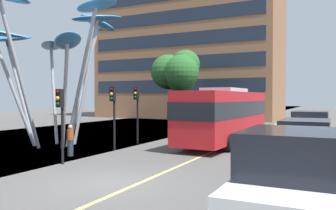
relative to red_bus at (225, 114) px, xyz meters
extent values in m
cube|color=#54514F|center=(-0.72, -11.39, -1.98)|extent=(120.00, 240.00, 0.10)
cube|color=#E0D666|center=(0.28, -11.39, -1.94)|extent=(0.16, 144.00, 0.01)
cube|color=red|center=(0.00, 0.00, -0.11)|extent=(3.08, 10.25, 2.95)
cube|color=black|center=(0.00, 0.00, 0.30)|extent=(3.11, 10.36, 0.94)
cube|color=yellow|center=(0.24, 5.00, 1.06)|extent=(1.43, 0.17, 0.36)
cube|color=#B2B2B7|center=(0.00, 0.00, 1.48)|extent=(2.11, 3.64, 0.24)
cylinder|color=black|center=(1.45, 3.07, -1.45)|extent=(0.33, 0.97, 0.96)
cylinder|color=black|center=(-1.14, 3.20, -1.45)|extent=(0.33, 0.97, 0.96)
cylinder|color=black|center=(1.16, -2.85, -1.45)|extent=(0.33, 0.97, 0.96)
cylinder|color=black|center=(-1.43, -2.73, -1.45)|extent=(0.33, 0.97, 0.96)
cylinder|color=#9EA0A5|center=(-6.90, -5.44, 2.06)|extent=(2.93, 0.84, 8.05)
ellipsoid|color=#4CA3E5|center=(-5.55, -5.74, 6.05)|extent=(3.13, 2.07, 0.51)
cylinder|color=#9EA0A5|center=(-8.06, -3.56, 2.09)|extent=(1.16, 1.53, 8.09)
ellipsoid|color=#388EDB|center=(-7.61, -2.94, 6.12)|extent=(3.19, 3.62, 0.76)
cylinder|color=#9EA0A5|center=(-9.14, -2.34, 2.23)|extent=(0.32, 3.41, 8.39)
ellipsoid|color=#4299E0|center=(-9.20, -0.73, 6.39)|extent=(1.45, 3.82, 0.97)
cylinder|color=#9EA0A5|center=(-10.37, -4.00, 1.30)|extent=(1.84, 1.40, 6.53)
ellipsoid|color=#4299E0|center=(-11.15, -3.44, 4.54)|extent=(3.42, 2.94, 0.57)
cylinder|color=#9EA0A5|center=(-12.12, -5.21, 1.48)|extent=(2.43, 0.39, 6.89)
ellipsoid|color=#2D7FD1|center=(-13.23, -5.30, 4.89)|extent=(4.16, 1.81, 0.81)
cylinder|color=#9EA0A5|center=(-11.01, -6.63, 1.47)|extent=(2.07, 1.80, 6.86)
cylinder|color=#9EA0A5|center=(-9.33, -7.62, 2.23)|extent=(0.48, 2.62, 8.38)
cylinder|color=#9EA0A5|center=(-7.18, -6.44, 1.02)|extent=(1.79, 1.48, 5.97)
ellipsoid|color=#4299E0|center=(-6.43, -7.04, 3.98)|extent=(3.29, 3.00, 0.82)
cylinder|color=black|center=(-4.50, -9.50, -0.28)|extent=(0.12, 0.12, 3.31)
cube|color=black|center=(-4.50, -9.64, 0.98)|extent=(0.28, 0.24, 0.80)
sphere|color=#390706|center=(-4.50, -9.77, 1.24)|extent=(0.18, 0.18, 0.18)
sphere|color=orange|center=(-4.50, -9.77, 0.98)|extent=(0.18, 0.18, 0.18)
sphere|color=black|center=(-4.50, -9.77, 0.72)|extent=(0.18, 0.18, 0.18)
cylinder|color=black|center=(-4.83, -5.08, -0.16)|extent=(0.12, 0.12, 3.54)
cube|color=black|center=(-4.83, -5.22, 1.21)|extent=(0.28, 0.24, 0.80)
sphere|color=#390706|center=(-4.83, -5.35, 1.47)|extent=(0.18, 0.18, 0.18)
sphere|color=orange|center=(-4.83, -5.35, 1.21)|extent=(0.18, 0.18, 0.18)
sphere|color=black|center=(-4.83, -5.35, 0.95)|extent=(0.18, 0.18, 0.18)
cylinder|color=black|center=(-5.10, -2.13, -0.12)|extent=(0.12, 0.12, 3.62)
cube|color=black|center=(-5.10, -2.27, 1.29)|extent=(0.28, 0.24, 0.80)
sphere|color=#390706|center=(-5.10, -2.40, 1.55)|extent=(0.18, 0.18, 0.18)
sphere|color=orange|center=(-5.10, -2.40, 1.29)|extent=(0.18, 0.18, 0.18)
sphere|color=black|center=(-5.10, -2.40, 1.03)|extent=(0.18, 0.18, 0.18)
cube|color=silver|center=(5.56, -14.19, -1.10)|extent=(1.82, 4.22, 1.30)
cube|color=black|center=(5.56, -14.19, -0.04)|extent=(1.68, 2.32, 0.84)
cylinder|color=black|center=(4.65, -12.88, -1.63)|extent=(0.20, 0.60, 0.60)
cube|color=black|center=(5.33, -7.73, -1.17)|extent=(1.77, 4.44, 1.16)
cube|color=black|center=(5.33, -7.73, -0.19)|extent=(1.63, 2.44, 0.80)
cylinder|color=black|center=(6.21, -6.35, -1.63)|extent=(0.20, 0.60, 0.60)
cylinder|color=black|center=(4.45, -6.35, -1.63)|extent=(0.20, 0.60, 0.60)
cylinder|color=black|center=(6.21, -9.10, -1.63)|extent=(0.20, 0.60, 0.60)
cylinder|color=black|center=(4.45, -9.10, -1.63)|extent=(0.20, 0.60, 0.60)
cube|color=silver|center=(5.10, -1.51, -1.06)|extent=(1.87, 3.85, 1.38)
cube|color=black|center=(5.10, -1.51, -0.04)|extent=(1.72, 2.12, 0.67)
cylinder|color=black|center=(6.03, -0.31, -1.63)|extent=(0.20, 0.60, 0.60)
cylinder|color=black|center=(4.17, -0.31, -1.63)|extent=(0.20, 0.60, 0.60)
cylinder|color=black|center=(6.03, -2.70, -1.63)|extent=(0.20, 0.60, 0.60)
cylinder|color=black|center=(4.17, -2.70, -1.63)|extent=(0.20, 0.60, 0.60)
cylinder|color=brown|center=(-9.23, 12.61, -0.04)|extent=(0.36, 0.36, 3.79)
sphere|color=#286028|center=(-8.26, 12.01, 3.70)|extent=(3.62, 3.62, 3.62)
sphere|color=#286028|center=(-8.70, 12.91, 3.19)|extent=(3.29, 3.29, 3.29)
sphere|color=#286028|center=(-10.43, 13.24, 3.86)|extent=(3.85, 3.85, 3.85)
sphere|color=#286028|center=(-8.32, 13.09, 4.57)|extent=(3.17, 3.17, 3.17)
sphere|color=#286028|center=(-10.31, 12.93, 4.31)|extent=(2.43, 2.43, 2.43)
cylinder|color=#2D3342|center=(-5.67, -7.70, -1.53)|extent=(0.29, 0.29, 0.81)
cylinder|color=#99471E|center=(-5.67, -7.70, -0.85)|extent=(0.34, 0.34, 0.55)
sphere|color=tan|center=(-5.67, -7.70, -0.47)|extent=(0.22, 0.22, 0.22)
cube|color=#8E6042|center=(-13.69, 27.13, 10.55)|extent=(26.31, 11.79, 24.98)
cube|color=#1E2838|center=(-13.69, 21.22, 2.59)|extent=(24.73, 0.08, 1.75)
cube|color=#1E2838|center=(-13.69, 21.22, 5.72)|extent=(24.73, 0.08, 1.75)
cube|color=#1E2838|center=(-13.69, 21.22, 8.84)|extent=(24.73, 0.08, 1.75)
cube|color=#1E2838|center=(-13.69, 21.22, 11.96)|extent=(24.73, 0.08, 1.75)
camera|label=1|loc=(6.34, -21.08, 0.99)|focal=36.96mm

